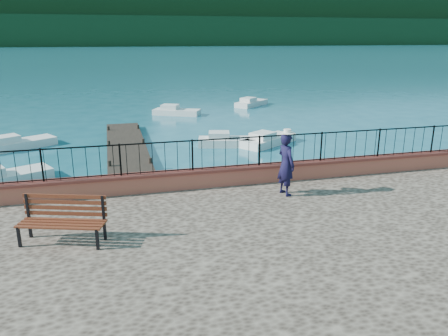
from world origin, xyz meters
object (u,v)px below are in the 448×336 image
boat_0 (1,175)px  boat_4 (177,110)px  boat_1 (228,139)px  boat_5 (251,101)px  boat_3 (17,141)px  park_bench (63,230)px  person (286,164)px  boat_2 (269,137)px

boat_0 → boat_4: same height
boat_1 → boat_5: size_ratio=0.90×
boat_1 → boat_3: bearing=-177.3°
park_bench → person: (6.23, 1.74, 0.63)m
boat_1 → boat_3: (-11.21, 2.25, 0.00)m
boat_1 → boat_2: size_ratio=0.90×
boat_0 → boat_4: (9.48, 14.64, 0.00)m
person → boat_5: bearing=-28.9°
park_bench → boat_5: 29.56m
park_bench → boat_3: bearing=122.6°
park_bench → boat_0: park_bench is taller
boat_2 → boat_4: size_ratio=1.01×
boat_4 → person: bearing=-62.9°
boat_5 → boat_3: bearing=171.9°
park_bench → boat_0: 9.50m
park_bench → boat_1: size_ratio=0.64×
park_bench → boat_2: bearing=70.8°
boat_2 → boat_4: (-3.51, 10.93, 0.00)m
boat_0 → boat_3: 6.29m
boat_4 → boat_2: bearing=-45.2°
park_bench → boat_1: park_bench is taller
boat_1 → boat_5: (5.80, 13.53, 0.00)m
park_bench → boat_4: bearing=93.8°
person → boat_3: person is taller
boat_0 → boat_4: size_ratio=1.09×
person → boat_5: 25.70m
boat_4 → boat_5: (7.03, 2.91, 0.00)m
boat_2 → boat_4: 11.48m
boat_2 → person: bearing=-141.0°
park_bench → boat_4: size_ratio=0.59×
park_bench → boat_2: park_bench is taller
boat_1 → boat_2: (2.28, -0.31, 0.00)m
park_bench → boat_3: 15.63m
boat_0 → boat_4: 17.45m
boat_3 → boat_5: (17.01, 11.28, 0.00)m
boat_2 → boat_5: 14.28m
park_bench → person: size_ratio=1.10×
person → boat_1: 11.33m
boat_2 → boat_0: bearing=162.8°
boat_3 → boat_4: 13.02m
boat_1 → boat_5: bearing=80.9°
boat_0 → person: bearing=-63.0°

